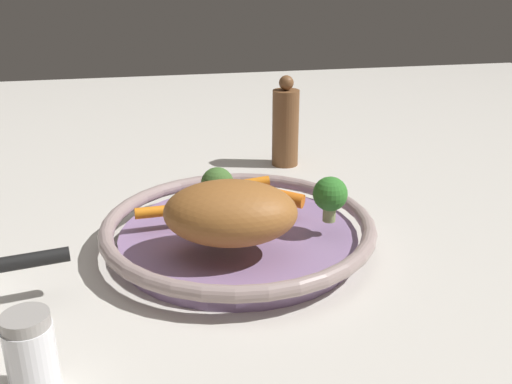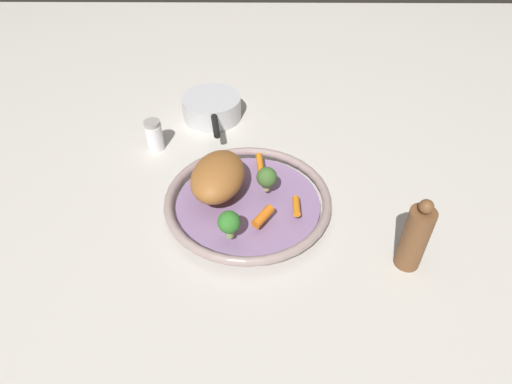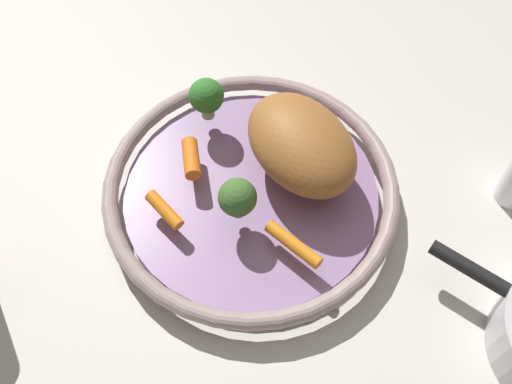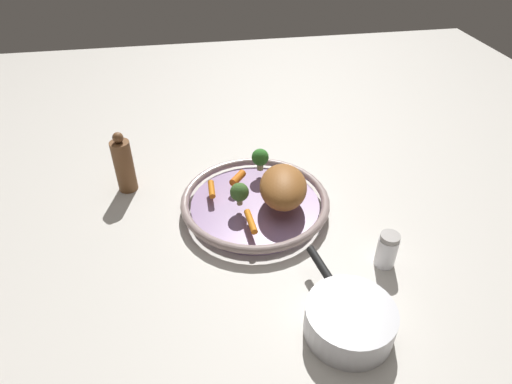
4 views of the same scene
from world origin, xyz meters
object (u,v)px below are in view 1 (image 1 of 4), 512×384
Objects in this scene: baby_carrot_back at (163,211)px; broccoli_floret_edge at (330,195)px; baby_carrot_left at (251,183)px; serving_bowl at (238,231)px; salt_shaker at (31,356)px; baby_carrot_near_rim at (285,198)px; pepper_mill at (285,126)px; broccoli_floret_small at (217,184)px; roast_chicken_piece at (231,213)px.

baby_carrot_back is 1.22× the size of broccoli_floret_edge.
serving_bowl is at bearing 69.34° from baby_carrot_left.
baby_carrot_near_rim is at bearing -137.09° from salt_shaker.
baby_carrot_back is at bearing -15.69° from broccoli_floret_edge.
baby_carrot_back is 0.44× the size of pepper_mill.
pepper_mill is (-0.23, -0.27, 0.02)m from baby_carrot_back.
pepper_mill is (-0.07, -0.27, 0.02)m from baby_carrot_near_rim.
serving_bowl is 6.31× the size of broccoli_floret_small.
broccoli_floret_edge reaches higher than broccoli_floret_small.
salt_shaker is at bearing 41.19° from roast_chicken_piece.
broccoli_floret_edge is at bearing 119.41° from baby_carrot_left.
pepper_mill is at bearing -114.84° from serving_bowl.
broccoli_floret_edge is 0.33m from pepper_mill.
serving_bowl is 0.32m from salt_shaker.
baby_carrot_back is 0.28m from salt_shaker.
roast_chicken_piece is 0.95× the size of pepper_mill.
baby_carrot_near_rim is 0.09m from broccoli_floret_small.
broccoli_floret_small is at bearing -62.55° from serving_bowl.
pepper_mill is at bearing -121.31° from broccoli_floret_small.
roast_chicken_piece is at bearing 13.00° from broccoli_floret_edge.
roast_chicken_piece is 0.26m from salt_shaker.
broccoli_floret_edge is (-0.13, -0.03, -0.00)m from roast_chicken_piece.
broccoli_floret_edge reaches higher than baby_carrot_left.
salt_shaker is (0.25, 0.33, -0.01)m from baby_carrot_left.
baby_carrot_back is (0.07, -0.09, -0.03)m from roast_chicken_piece.
baby_carrot_left is 0.15m from broccoli_floret_edge.
roast_chicken_piece is 0.12m from baby_carrot_back.
baby_carrot_near_rim is at bearing -133.58° from roast_chicken_piece.
broccoli_floret_small reaches higher than baby_carrot_near_rim.
salt_shaker is (0.19, 0.17, -0.04)m from roast_chicken_piece.
serving_bowl is at bearing 24.41° from baby_carrot_near_rim.
baby_carrot_near_rim is 0.66× the size of salt_shaker.
baby_carrot_near_rim is 0.74× the size of baby_carrot_back.
broccoli_floret_edge is at bearing 151.54° from broccoli_floret_small.
baby_carrot_near_rim reaches higher than baby_carrot_left.
pepper_mill is at bearing -123.60° from salt_shaker.
baby_carrot_back is 0.89× the size of salt_shaker.
salt_shaker is (0.28, 0.26, -0.01)m from baby_carrot_near_rim.
salt_shaker reaches higher than baby_carrot_near_rim.
broccoli_floret_small is at bearing 58.69° from pepper_mill.
baby_carrot_back is 1.28× the size of broccoli_floret_small.
baby_carrot_left is at bearing -134.11° from broccoli_floret_small.
broccoli_floret_small is 0.95× the size of broccoli_floret_edge.
serving_bowl is at bearing 164.71° from baby_carrot_back.
roast_chicken_piece is 0.39m from pepper_mill.
pepper_mill is at bearing -113.67° from roast_chicken_piece.
serving_bowl is at bearing -132.78° from salt_shaker.
baby_carrot_left is at bearing 63.25° from pepper_mill.
roast_chicken_piece is 0.13m from broccoli_floret_edge.
pepper_mill reaches higher than baby_carrot_back.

